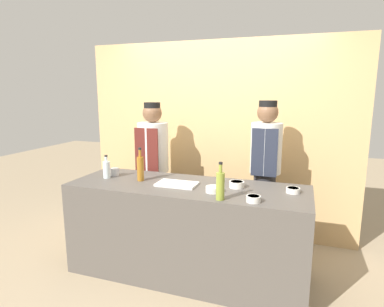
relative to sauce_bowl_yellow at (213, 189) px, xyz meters
name	(u,v)px	position (x,y,z in m)	size (l,w,h in m)	color
ground_plane	(187,272)	(-0.30, 0.12, -0.94)	(14.00, 14.00, 0.00)	tan
cabinet_wall	(218,139)	(-0.30, 1.28, 0.26)	(3.40, 0.18, 2.40)	tan
counter	(187,230)	(-0.30, 0.12, -0.48)	(2.28, 0.77, 0.91)	#514C47
sauce_bowl_yellow	(213,189)	(0.00, 0.00, 0.00)	(0.14, 0.14, 0.05)	silver
sauce_bowl_white	(237,184)	(0.17, 0.21, 0.00)	(0.14, 0.14, 0.06)	silver
sauce_bowl_brown	(293,190)	(0.67, 0.21, 0.00)	(0.12, 0.12, 0.05)	silver
sauce_bowl_green	(253,198)	(0.37, -0.14, 0.00)	(0.12, 0.12, 0.05)	silver
cutting_board	(177,184)	(-0.39, 0.10, -0.02)	(0.38, 0.23, 0.02)	white
bottle_amber	(140,168)	(-0.79, 0.13, 0.10)	(0.07, 0.07, 0.34)	#9E661E
bottle_clear	(107,169)	(-1.17, 0.10, 0.07)	(0.07, 0.07, 0.24)	silver
bottle_oil	(220,185)	(0.11, -0.18, 0.10)	(0.07, 0.07, 0.32)	olive
cup_steel	(115,172)	(-1.14, 0.21, 0.01)	(0.09, 0.09, 0.08)	#B7B7BC
chef_left	(153,166)	(-0.96, 0.76, -0.03)	(0.36, 0.36, 1.67)	#28282D
chef_right	(265,173)	(0.36, 0.76, 0.00)	(0.33, 0.33, 1.70)	#28282D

